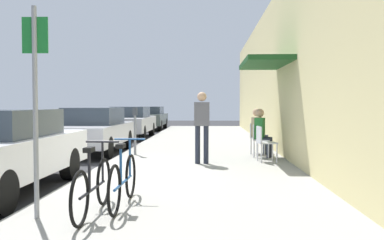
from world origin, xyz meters
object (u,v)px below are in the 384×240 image
Objects in this scene: parked_car_2 at (130,122)px; cafe_chair_1 at (260,138)px; bicycle_0 at (123,180)px; cafe_chair_2 at (256,136)px; parked_car_3 at (150,118)px; parked_car_1 at (93,130)px; parking_meter at (135,127)px; bicycle_1 at (93,187)px; pedestrian_standing at (202,122)px; seated_patron_1 at (262,131)px; cafe_chair_0 at (264,141)px; seated_patron_2 at (259,129)px; street_sign at (35,95)px.

parked_car_2 is 9.10m from cafe_chair_1.
bicycle_0 reaches higher than cafe_chair_2.
cafe_chair_2 is at bearing -68.93° from parked_car_3.
cafe_chair_2 is at bearing -10.24° from parked_car_1.
cafe_chair_1 is at bearing -6.43° from parking_meter.
bicycle_1 is (-0.29, -0.45, 0.00)m from bicycle_0.
pedestrian_standing reaches higher than parked_car_2.
parked_car_1 is 7.79m from bicycle_1.
seated_patron_1 reaches higher than bicycle_0.
parked_car_2 is 9.15m from seated_patron_1.
parked_car_3 is 15.36m from cafe_chair_0.
pedestrian_standing is (-1.58, -2.02, 0.30)m from seated_patron_2.
cafe_chair_0 is at bearing 60.68° from bicycle_0.
bicycle_0 is at bearing -70.81° from parked_car_1.
bicycle_1 is 1.01× the size of pedestrian_standing.
bicycle_0 is at bearing -115.79° from seated_patron_1.
bicycle_0 is (0.95, 0.62, -1.16)m from street_sign.
seated_patron_1 reaches higher than cafe_chair_1.
parked_car_2 reaches higher than seated_patron_2.
seated_patron_2 is (3.48, 0.35, -0.07)m from parking_meter.
parking_meter reaches higher than parked_car_3.
cafe_chair_2 is (3.42, 0.37, -0.26)m from parking_meter.
street_sign is (-0.05, -6.38, 0.75)m from parking_meter.
cafe_chair_0 is at bearing 60.37° from bicycle_1.
bicycle_1 is (0.65, 0.17, -1.16)m from street_sign.
parking_meter reaches higher than seated_patron_1.
bicycle_0 is 1.97× the size of cafe_chair_1.
parked_car_2 is 13.72m from street_sign.
bicycle_1 is at bearing -116.36° from seated_patron_1.
bicycle_0 is at bearing -115.21° from cafe_chair_1.
parked_car_3 is 2.59× the size of pedestrian_standing.
seated_patron_1 reaches higher than bicycle_1.
street_sign is at bearing -117.67° from seated_patron_2.
parking_meter is at bearing -39.38° from parked_car_1.
parked_car_3 is 13.37m from parking_meter.
street_sign is at bearing -165.58° from bicycle_1.
seated_patron_2 is at bearing -19.02° from cafe_chair_2.
pedestrian_standing reaches higher than parking_meter.
parked_car_2 is at bearing 125.94° from cafe_chair_2.
street_sign is 2.99× the size of cafe_chair_0.
parking_meter is 1.02× the size of seated_patron_1.
cafe_chair_1 is at bearing 40.08° from pedestrian_standing.
parked_car_1 is 5.58m from cafe_chair_0.
bicycle_0 is 1.97× the size of cafe_chair_2.
parked_car_2 is 1.69× the size of street_sign.
street_sign is 7.66m from cafe_chair_2.
parking_meter is at bearing 159.77° from cafe_chair_0.
bicycle_0 is 4.26m from pedestrian_standing.
cafe_chair_2 is 2.59m from pedestrian_standing.
cafe_chair_0 and cafe_chair_1 have the same top height.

